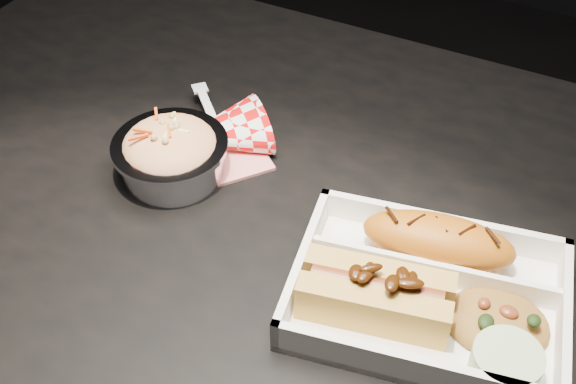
{
  "coord_description": "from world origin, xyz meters",
  "views": [
    {
      "loc": [
        0.23,
        -0.47,
        1.3
      ],
      "look_at": [
        -0.0,
        -0.01,
        0.81
      ],
      "focal_mm": 45.0,
      "sensor_mm": 36.0,
      "label": 1
    }
  ],
  "objects_px": {
    "dining_table": "(294,281)",
    "napkin_fork": "(218,134)",
    "food_tray": "(427,297)",
    "foil_coleslaw_cup": "(171,151)",
    "fried_pastry": "(438,240)",
    "hotdog": "(376,293)"
  },
  "relations": [
    {
      "from": "hotdog",
      "to": "napkin_fork",
      "type": "xyz_separation_m",
      "value": [
        -0.26,
        0.15,
        -0.02
      ]
    },
    {
      "from": "foil_coleslaw_cup",
      "to": "napkin_fork",
      "type": "distance_m",
      "value": 0.07
    },
    {
      "from": "hotdog",
      "to": "foil_coleslaw_cup",
      "type": "xyz_separation_m",
      "value": [
        -0.28,
        0.08,
        -0.0
      ]
    },
    {
      "from": "hotdog",
      "to": "dining_table",
      "type": "bearing_deg",
      "value": 137.37
    },
    {
      "from": "food_tray",
      "to": "foil_coleslaw_cup",
      "type": "height_order",
      "value": "foil_coleslaw_cup"
    },
    {
      "from": "dining_table",
      "to": "food_tray",
      "type": "xyz_separation_m",
      "value": [
        0.16,
        -0.04,
        0.1
      ]
    },
    {
      "from": "dining_table",
      "to": "napkin_fork",
      "type": "xyz_separation_m",
      "value": [
        -0.14,
        0.08,
        0.11
      ]
    },
    {
      "from": "dining_table",
      "to": "napkin_fork",
      "type": "height_order",
      "value": "napkin_fork"
    },
    {
      "from": "food_tray",
      "to": "hotdog",
      "type": "relative_size",
      "value": 1.89
    },
    {
      "from": "food_tray",
      "to": "foil_coleslaw_cup",
      "type": "distance_m",
      "value": 0.32
    },
    {
      "from": "fried_pastry",
      "to": "hotdog",
      "type": "relative_size",
      "value": 1.01
    },
    {
      "from": "dining_table",
      "to": "foil_coleslaw_cup",
      "type": "height_order",
      "value": "foil_coleslaw_cup"
    },
    {
      "from": "napkin_fork",
      "to": "dining_table",
      "type": "bearing_deg",
      "value": 15.04
    },
    {
      "from": "fried_pastry",
      "to": "dining_table",
      "type": "bearing_deg",
      "value": -172.61
    },
    {
      "from": "food_tray",
      "to": "napkin_fork",
      "type": "xyz_separation_m",
      "value": [
        -0.3,
        0.11,
        0.01
      ]
    },
    {
      "from": "fried_pastry",
      "to": "napkin_fork",
      "type": "height_order",
      "value": "napkin_fork"
    },
    {
      "from": "dining_table",
      "to": "foil_coleslaw_cup",
      "type": "bearing_deg",
      "value": 175.95
    },
    {
      "from": "dining_table",
      "to": "hotdog",
      "type": "bearing_deg",
      "value": -30.9
    },
    {
      "from": "fried_pastry",
      "to": "foil_coleslaw_cup",
      "type": "distance_m",
      "value": 0.31
    },
    {
      "from": "fried_pastry",
      "to": "foil_coleslaw_cup",
      "type": "xyz_separation_m",
      "value": [
        -0.31,
        -0.01,
        0.0
      ]
    },
    {
      "from": "dining_table",
      "to": "foil_coleslaw_cup",
      "type": "xyz_separation_m",
      "value": [
        -0.16,
        0.01,
        0.12
      ]
    },
    {
      "from": "hotdog",
      "to": "foil_coleslaw_cup",
      "type": "distance_m",
      "value": 0.29
    }
  ]
}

